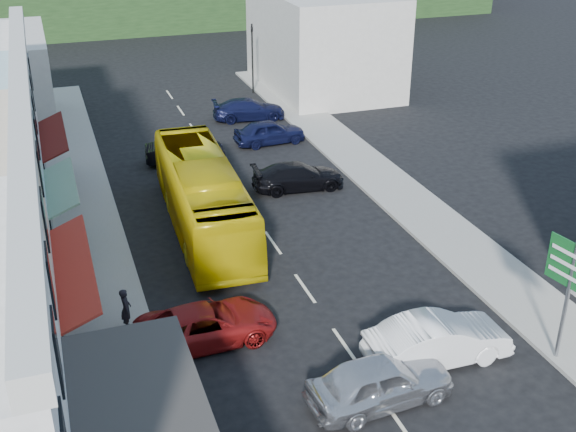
% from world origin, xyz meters
% --- Properties ---
extents(ground, '(120.00, 120.00, 0.00)m').
position_xyz_m(ground, '(0.00, 0.00, 0.00)').
color(ground, black).
rests_on(ground, ground).
extents(sidewalk_left, '(3.00, 52.00, 0.15)m').
position_xyz_m(sidewalk_left, '(-7.50, 10.00, 0.07)').
color(sidewalk_left, gray).
rests_on(sidewalk_left, ground).
extents(sidewalk_right, '(3.00, 52.00, 0.15)m').
position_xyz_m(sidewalk_right, '(7.50, 10.00, 0.07)').
color(sidewalk_right, gray).
rests_on(sidewalk_right, ground).
extents(distant_block_right, '(8.00, 12.00, 7.00)m').
position_xyz_m(distant_block_right, '(11.00, 30.00, 3.50)').
color(distant_block_right, '#B7B2A8').
rests_on(distant_block_right, ground).
extents(bus, '(3.01, 11.70, 3.10)m').
position_xyz_m(bus, '(-2.49, 10.28, 1.55)').
color(bus, '#D8BC09').
rests_on(bus, ground).
extents(car_silver, '(4.53, 2.14, 1.40)m').
position_xyz_m(car_silver, '(-0.16, -2.92, 0.70)').
color(car_silver, silver).
rests_on(car_silver, ground).
extents(car_white, '(4.42, 1.86, 1.40)m').
position_xyz_m(car_white, '(2.52, -1.66, 0.70)').
color(car_white, white).
rests_on(car_white, ground).
extents(car_red, '(4.67, 2.09, 1.40)m').
position_xyz_m(car_red, '(-4.37, 1.88, 0.70)').
color(car_red, maroon).
rests_on(car_red, ground).
extents(car_black_near, '(4.62, 2.16, 1.40)m').
position_xyz_m(car_black_near, '(3.03, 13.16, 0.70)').
color(car_black_near, black).
rests_on(car_black_near, ground).
extents(car_navy_mid, '(4.50, 2.05, 1.40)m').
position_xyz_m(car_navy_mid, '(3.69, 19.98, 0.70)').
color(car_navy_mid, black).
rests_on(car_navy_mid, ground).
extents(car_black_far, '(4.57, 2.28, 1.40)m').
position_xyz_m(car_black_far, '(-1.63, 18.58, 0.70)').
color(car_black_far, black).
rests_on(car_black_far, ground).
extents(car_navy_far, '(4.67, 2.32, 1.40)m').
position_xyz_m(car_navy_far, '(3.82, 24.73, 0.70)').
color(car_navy_far, black).
rests_on(car_navy_far, ground).
extents(pedestrian_left, '(0.44, 0.62, 1.70)m').
position_xyz_m(pedestrian_left, '(-6.87, 3.36, 1.00)').
color(pedestrian_left, black).
rests_on(pedestrian_left, sidewalk_left).
extents(direction_sign, '(0.92, 2.07, 4.43)m').
position_xyz_m(direction_sign, '(6.28, -2.93, 2.22)').
color(direction_sign, '#115722').
rests_on(direction_sign, ground).
extents(traffic_signal, '(1.20, 1.34, 4.93)m').
position_xyz_m(traffic_signal, '(5.80, 30.42, 2.47)').
color(traffic_signal, black).
rests_on(traffic_signal, ground).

